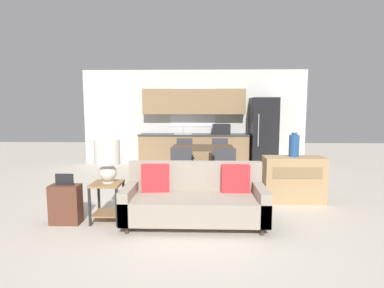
{
  "coord_description": "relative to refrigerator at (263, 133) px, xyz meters",
  "views": [
    {
      "loc": [
        0.2,
        -4.05,
        1.61
      ],
      "look_at": [
        0.03,
        1.5,
        0.95
      ],
      "focal_mm": 28.0,
      "sensor_mm": 36.0,
      "label": 1
    }
  ],
  "objects": [
    {
      "name": "side_table",
      "position": [
        -3.05,
        -4.14,
        -0.58
      ],
      "size": [
        0.42,
        0.42,
        0.56
      ],
      "color": "olive",
      "rests_on": "ground_plane"
    },
    {
      "name": "suitcase",
      "position": [
        -3.6,
        -4.25,
        -0.67
      ],
      "size": [
        0.41,
        0.22,
        0.71
      ],
      "color": "brown",
      "rests_on": "ground_plane"
    },
    {
      "name": "table_lamp",
      "position": [
        -3.03,
        -4.12,
        -0.02
      ],
      "size": [
        0.36,
        0.36,
        0.62
      ],
      "color": "silver",
      "rests_on": "side_table"
    },
    {
      "name": "wall_back",
      "position": [
        -1.91,
        0.43,
        0.41
      ],
      "size": [
        6.4,
        0.07,
        2.7
      ],
      "color": "silver",
      "rests_on": "ground_plane"
    },
    {
      "name": "dining_chair_near_left",
      "position": [
        -2.1,
        -2.51,
        -0.46
      ],
      "size": [
        0.44,
        0.44,
        0.87
      ],
      "rotation": [
        0.0,
        0.0,
        3.19
      ],
      "color": "#38383D",
      "rests_on": "ground_plane"
    },
    {
      "name": "dining_chair_far_right",
      "position": [
        -1.24,
        -0.95,
        -0.46
      ],
      "size": [
        0.44,
        0.44,
        0.87
      ],
      "rotation": [
        0.0,
        0.0,
        -0.04
      ],
      "color": "#38383D",
      "rests_on": "ground_plane"
    },
    {
      "name": "credenza",
      "position": [
        -0.11,
        -3.13,
        -0.56
      ],
      "size": [
        1.02,
        0.43,
        0.78
      ],
      "color": "tan",
      "rests_on": "ground_plane"
    },
    {
      "name": "dining_table",
      "position": [
        -1.67,
        -1.74,
        -0.25
      ],
      "size": [
        1.34,
        0.9,
        0.78
      ],
      "color": "brown",
      "rests_on": "ground_plane"
    },
    {
      "name": "couch",
      "position": [
        -1.8,
        -4.15,
        -0.62
      ],
      "size": [
        1.94,
        0.8,
        0.84
      ],
      "color": "#3D2D1E",
      "rests_on": "ground_plane"
    },
    {
      "name": "dining_chair_far_left",
      "position": [
        -2.11,
        -0.97,
        -0.46
      ],
      "size": [
        0.46,
        0.46,
        0.87
      ],
      "rotation": [
        0.0,
        0.0,
        0.11
      ],
      "color": "#38383D",
      "rests_on": "ground_plane"
    },
    {
      "name": "dining_chair_near_right",
      "position": [
        -1.25,
        -2.59,
        -0.46
      ],
      "size": [
        0.44,
        0.44,
        0.87
      ],
      "rotation": [
        0.0,
        0.0,
        3.09
      ],
      "color": "#38383D",
      "rests_on": "ground_plane"
    },
    {
      "name": "refrigerator",
      "position": [
        0.0,
        0.0,
        0.0
      ],
      "size": [
        0.69,
        0.79,
        1.9
      ],
      "color": "black",
      "rests_on": "ground_plane"
    },
    {
      "name": "ground_plane",
      "position": [
        -1.91,
        -4.2,
        -0.95
      ],
      "size": [
        20.0,
        20.0,
        0.0
      ],
      "primitive_type": "plane",
      "color": "beige"
    },
    {
      "name": "kitchen_counter",
      "position": [
        -1.9,
        0.13,
        -0.11
      ],
      "size": [
        3.04,
        0.65,
        2.15
      ],
      "color": "#8E704C",
      "rests_on": "ground_plane"
    },
    {
      "name": "vase",
      "position": [
        -0.1,
        -3.08,
        0.03
      ],
      "size": [
        0.17,
        0.17,
        0.41
      ],
      "color": "#234C84",
      "rests_on": "credenza"
    }
  ]
}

